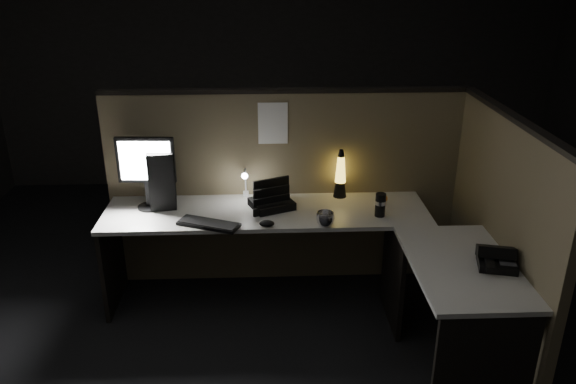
{
  "coord_description": "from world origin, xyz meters",
  "views": [
    {
      "loc": [
        -0.15,
        -3.03,
        2.39
      ],
      "look_at": [
        -0.01,
        0.35,
        0.97
      ],
      "focal_mm": 35.0,
      "sensor_mm": 36.0,
      "label": 1
    }
  ],
  "objects_px": {
    "lava_lamp": "(340,177)",
    "desk_phone": "(496,259)",
    "pc_tower": "(162,174)",
    "monitor": "(146,166)",
    "keyboard": "(209,224)"
  },
  "relations": [
    {
      "from": "lava_lamp",
      "to": "desk_phone",
      "type": "height_order",
      "value": "lava_lamp"
    },
    {
      "from": "pc_tower",
      "to": "lava_lamp",
      "type": "relative_size",
      "value": 1.13
    },
    {
      "from": "monitor",
      "to": "lava_lamp",
      "type": "distance_m",
      "value": 1.4
    },
    {
      "from": "monitor",
      "to": "keyboard",
      "type": "height_order",
      "value": "monitor"
    },
    {
      "from": "lava_lamp",
      "to": "desk_phone",
      "type": "distance_m",
      "value": 1.32
    },
    {
      "from": "pc_tower",
      "to": "desk_phone",
      "type": "bearing_deg",
      "value": -35.21
    },
    {
      "from": "pc_tower",
      "to": "monitor",
      "type": "distance_m",
      "value": 0.18
    },
    {
      "from": "lava_lamp",
      "to": "monitor",
      "type": "bearing_deg",
      "value": -174.39
    },
    {
      "from": "keyboard",
      "to": "lava_lamp",
      "type": "height_order",
      "value": "lava_lamp"
    },
    {
      "from": "pc_tower",
      "to": "monitor",
      "type": "height_order",
      "value": "monitor"
    },
    {
      "from": "lava_lamp",
      "to": "desk_phone",
      "type": "xyz_separation_m",
      "value": [
        0.77,
        -1.07,
        -0.11
      ]
    },
    {
      "from": "keyboard",
      "to": "monitor",
      "type": "bearing_deg",
      "value": 166.54
    },
    {
      "from": "pc_tower",
      "to": "monitor",
      "type": "bearing_deg",
      "value": -132.92
    },
    {
      "from": "monitor",
      "to": "desk_phone",
      "type": "relative_size",
      "value": 2.06
    },
    {
      "from": "keyboard",
      "to": "desk_phone",
      "type": "relative_size",
      "value": 1.66
    }
  ]
}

